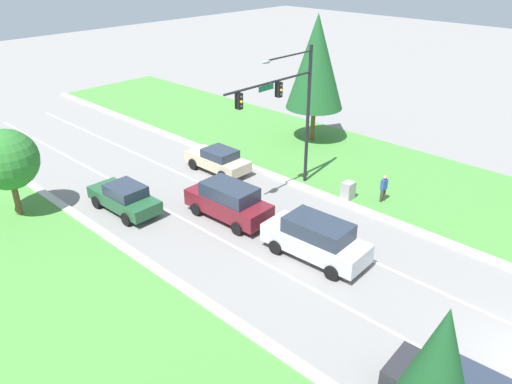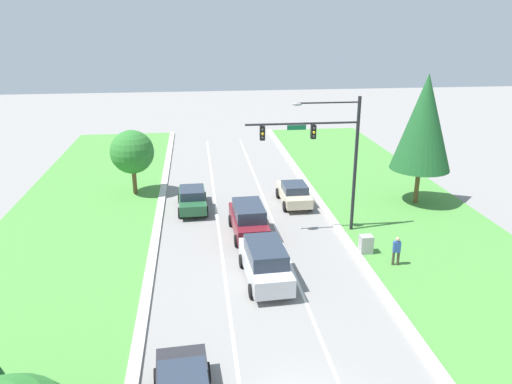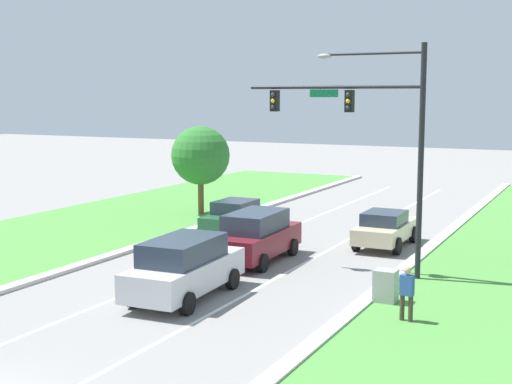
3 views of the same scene
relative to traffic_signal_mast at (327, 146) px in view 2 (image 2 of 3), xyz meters
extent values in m
cylinder|color=black|center=(1.83, 0.01, -1.31)|extent=(0.20, 0.20, 8.34)
cylinder|color=black|center=(-1.48, 0.01, 1.35)|extent=(6.62, 0.12, 0.12)
cube|color=#147042|center=(-1.82, 0.01, 1.13)|extent=(1.10, 0.04, 0.28)
cylinder|color=black|center=(0.01, 0.01, 2.52)|extent=(3.64, 0.09, 0.09)
ellipsoid|color=gray|center=(-1.82, 0.01, 2.47)|extent=(0.56, 0.28, 0.20)
cube|color=black|center=(-0.82, 0.01, 0.85)|extent=(0.28, 0.32, 0.80)
sphere|color=#2D2D2D|center=(-0.82, -0.16, 1.09)|extent=(0.16, 0.16, 0.16)
sphere|color=yellow|center=(-0.82, -0.16, 0.85)|extent=(0.16, 0.16, 0.16)
sphere|color=#2D2D2D|center=(-0.82, -0.16, 0.62)|extent=(0.16, 0.16, 0.16)
cube|color=black|center=(-3.80, 0.01, 0.85)|extent=(0.28, 0.32, 0.80)
sphere|color=#2D2D2D|center=(-3.80, -0.16, 1.09)|extent=(0.16, 0.16, 0.16)
sphere|color=yellow|center=(-3.80, -0.16, 0.85)|extent=(0.16, 0.16, 0.16)
sphere|color=#2D2D2D|center=(-3.80, -0.16, 0.62)|extent=(0.16, 0.16, 0.16)
cube|color=#235633|center=(-8.00, 4.88, -4.79)|extent=(1.89, 4.67, 0.67)
cube|color=#283342|center=(-7.99, 4.60, -4.15)|extent=(1.66, 2.12, 0.60)
cylinder|color=black|center=(-7.15, 6.34, -5.13)|extent=(0.26, 0.72, 0.72)
cylinder|color=black|center=(-8.91, 6.30, -5.13)|extent=(0.26, 0.72, 0.72)
cylinder|color=black|center=(-7.09, 3.46, -5.13)|extent=(0.26, 0.72, 0.72)
cylinder|color=black|center=(-8.84, 3.43, -5.13)|extent=(0.26, 0.72, 0.72)
cube|color=silver|center=(-4.40, -5.54, -4.68)|extent=(2.19, 5.18, 0.90)
cube|color=#283342|center=(-4.39, -5.67, -3.86)|extent=(1.90, 3.14, 0.74)
cylinder|color=black|center=(-3.54, -3.92, -5.13)|extent=(0.28, 0.72, 0.70)
cylinder|color=black|center=(-5.43, -4.02, -5.13)|extent=(0.28, 0.72, 0.70)
cylinder|color=black|center=(-3.37, -7.07, -5.13)|extent=(0.28, 0.72, 0.70)
cylinder|color=black|center=(-5.26, -7.17, -5.13)|extent=(0.28, 0.72, 0.70)
cube|color=beige|center=(-0.83, 5.12, -4.78)|extent=(1.84, 4.53, 0.67)
cube|color=#283342|center=(-0.83, 4.85, -4.18)|extent=(1.63, 2.04, 0.54)
cylinder|color=black|center=(0.03, 6.52, -5.12)|extent=(0.25, 0.73, 0.73)
cylinder|color=black|center=(-1.73, 6.51, -5.12)|extent=(0.25, 0.73, 0.73)
cylinder|color=black|center=(0.06, 3.73, -5.12)|extent=(0.25, 0.73, 0.73)
cylinder|color=black|center=(-1.70, 3.71, -5.12)|extent=(0.25, 0.73, 0.73)
cylinder|color=black|center=(-7.54, -12.73, -5.11)|extent=(0.28, 0.77, 0.76)
cylinder|color=black|center=(-9.29, -12.83, -5.11)|extent=(0.28, 0.77, 0.76)
cube|color=maroon|center=(-4.61, 0.12, -4.68)|extent=(2.05, 5.02, 0.90)
cube|color=#283342|center=(-4.61, 0.00, -3.85)|extent=(1.80, 3.03, 0.75)
cylinder|color=black|center=(-3.75, 1.69, -5.13)|extent=(0.26, 0.71, 0.70)
cylinder|color=black|center=(-5.59, 1.63, -5.13)|extent=(0.26, 0.71, 0.70)
cylinder|color=black|center=(-3.64, -1.38, -5.13)|extent=(0.26, 0.71, 0.70)
cylinder|color=black|center=(-5.48, -1.45, -5.13)|extent=(0.26, 0.71, 0.70)
cube|color=#9E9E99|center=(1.63, -3.30, -4.93)|extent=(0.70, 0.60, 1.11)
cylinder|color=#42382D|center=(2.60, -4.91, -5.06)|extent=(0.14, 0.14, 0.84)
cylinder|color=#42382D|center=(2.85, -4.95, -5.06)|extent=(0.14, 0.14, 0.84)
cube|color=#2D4C99|center=(2.72, -4.93, -4.34)|extent=(0.41, 0.27, 0.60)
sphere|color=tan|center=(2.72, -4.93, -3.90)|extent=(0.22, 0.22, 0.22)
cylinder|color=brown|center=(7.85, 4.13, -4.19)|extent=(0.32, 0.32, 2.59)
cone|color=#1E5628|center=(7.85, 4.13, 0.39)|extent=(4.11, 4.11, 6.57)
cylinder|color=brown|center=(-12.27, 8.57, -4.44)|extent=(0.32, 0.32, 2.10)
sphere|color=#2D752D|center=(-12.27, 8.57, -2.19)|extent=(3.20, 3.20, 3.20)
camera|label=1|loc=(-20.60, -17.20, 7.84)|focal=35.00mm
camera|label=2|loc=(-7.59, -27.74, 7.04)|focal=35.00mm
camera|label=3|loc=(7.74, -24.67, 1.07)|focal=50.00mm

